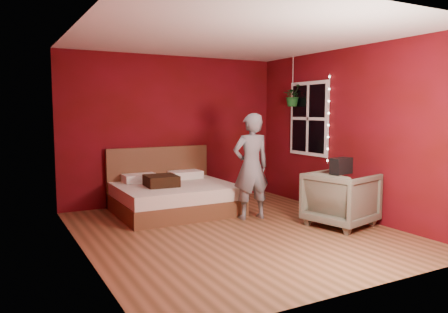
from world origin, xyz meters
The scene contains 10 objects.
floor centered at (0.00, 0.00, 0.00)m, with size 4.50×4.50×0.00m, color brown.
room_walls centered at (0.00, 0.00, 1.68)m, with size 4.04×4.54×2.62m.
window centered at (1.97, 0.90, 1.50)m, with size 0.05×0.97×1.27m.
fairy_lights centered at (1.94, 0.37, 1.50)m, with size 0.04×0.04×1.45m.
bed centered at (-0.31, 1.51, 0.26)m, with size 1.83×1.56×1.01m.
person centered at (0.55, 0.50, 0.80)m, with size 0.58×0.38×1.60m, color slate.
armchair centered at (1.46, -0.46, 0.39)m, with size 0.83×0.86×0.78m, color #63604E.
handbag centered at (1.30, -0.61, 0.89)m, with size 0.31×0.15×0.22m, color black.
throw_pillow centered at (-0.56, 1.38, 0.54)m, with size 0.48×0.48×0.17m, color #332011.
hanging_plant centered at (1.86, 1.23, 1.90)m, with size 0.39×0.35×0.89m.
Camera 1 is at (-2.91, -5.03, 1.64)m, focal length 35.00 mm.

